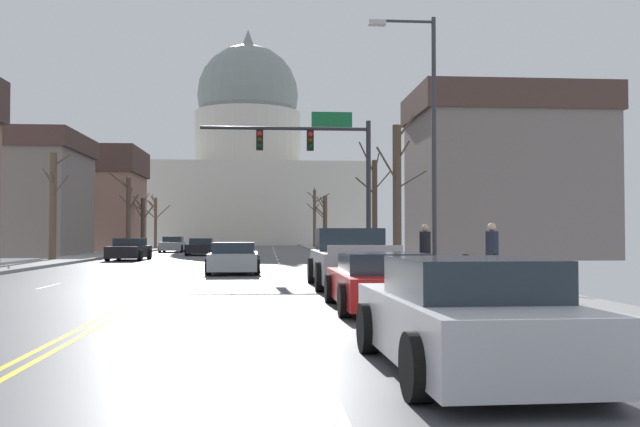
% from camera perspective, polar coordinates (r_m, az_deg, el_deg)
% --- Properties ---
extents(ground, '(20.00, 180.00, 0.20)m').
position_cam_1_polar(ground, '(19.31, -13.02, -6.13)').
color(ground, '#4C4C51').
extents(signal_gantry, '(7.91, 0.41, 7.09)m').
position_cam_1_polar(signal_gantry, '(32.36, 0.18, 4.76)').
color(signal_gantry, '#28282D').
rests_on(signal_gantry, ground).
extents(street_lamp_right, '(2.18, 0.24, 8.35)m').
position_cam_1_polar(street_lamp_right, '(22.59, 8.68, 7.26)').
color(street_lamp_right, '#333338').
rests_on(street_lamp_right, ground).
extents(capitol_building, '(34.90, 19.29, 31.75)m').
position_cam_1_polar(capitol_building, '(102.67, -5.95, 3.75)').
color(capitol_building, beige).
rests_on(capitol_building, ground).
extents(sedan_near_00, '(2.07, 4.69, 1.21)m').
position_cam_1_polar(sedan_near_00, '(27.37, -7.07, -3.69)').
color(sedan_near_00, '#9EA3A8').
rests_on(sedan_near_00, ground).
extents(pickup_truck_near_01, '(2.37, 5.36, 1.70)m').
position_cam_1_polar(pickup_truck_near_01, '(20.21, 2.60, -3.89)').
color(pickup_truck_near_01, '#ADB2B7').
rests_on(pickup_truck_near_01, ground).
extents(sedan_near_02, '(2.04, 4.34, 1.15)m').
position_cam_1_polar(sedan_near_02, '(14.16, 5.05, -5.66)').
color(sedan_near_02, '#B71414').
rests_on(sedan_near_02, ground).
extents(sedan_near_03, '(2.04, 4.26, 1.27)m').
position_cam_1_polar(sedan_near_03, '(7.92, 11.93, -8.44)').
color(sedan_near_03, silver).
rests_on(sedan_near_03, ground).
extents(sedan_oncoming_00, '(2.13, 4.29, 1.29)m').
position_cam_1_polar(sedan_oncoming_00, '(42.05, -15.39, -2.91)').
color(sedan_oncoming_00, black).
rests_on(sedan_oncoming_00, ground).
extents(sedan_oncoming_01, '(2.16, 4.47, 1.22)m').
position_cam_1_polar(sedan_oncoming_01, '(51.22, -9.75, -2.74)').
color(sedan_oncoming_01, black).
rests_on(sedan_oncoming_01, ground).
extents(sedan_oncoming_02, '(2.03, 4.24, 1.32)m').
position_cam_1_polar(sedan_oncoming_02, '(60.14, -11.99, -2.54)').
color(sedan_oncoming_02, '#9EA3A8').
rests_on(sedan_oncoming_02, ground).
extents(flank_building_01, '(14.08, 8.85, 9.25)m').
position_cam_1_polar(flank_building_01, '(66.87, -20.38, 1.12)').
color(flank_building_01, '#8C6656').
rests_on(flank_building_01, ground).
extents(flank_building_03, '(11.81, 8.07, 10.51)m').
position_cam_1_polar(flank_building_03, '(45.26, 14.99, 3.15)').
color(flank_building_03, slate).
rests_on(flank_building_03, ground).
extents(bare_tree_00, '(2.05, 1.51, 6.21)m').
position_cam_1_polar(bare_tree_00, '(36.68, 4.50, 0.54)').
color(bare_tree_00, '#423328').
rests_on(bare_tree_00, ground).
extents(bare_tree_01, '(2.32, 2.24, 5.00)m').
position_cam_1_polar(bare_tree_01, '(62.76, -14.34, -0.70)').
color(bare_tree_01, '#4C3D2D').
rests_on(bare_tree_01, ground).
extents(bare_tree_02, '(2.13, 1.68, 6.40)m').
position_cam_1_polar(bare_tree_02, '(29.35, 6.35, 1.62)').
color(bare_tree_02, '#4C3D2D').
rests_on(bare_tree_02, ground).
extents(bare_tree_03, '(2.62, 2.26, 5.44)m').
position_cam_1_polar(bare_tree_03, '(71.26, -13.38, -0.49)').
color(bare_tree_03, brown).
rests_on(bare_tree_03, ground).
extents(bare_tree_04, '(1.28, 1.69, 4.72)m').
position_cam_1_polar(bare_tree_04, '(60.72, 0.39, -0.68)').
color(bare_tree_04, '#4C3D2D').
rests_on(bare_tree_04, ground).
extents(bare_tree_05, '(2.40, 1.57, 6.20)m').
position_cam_1_polar(bare_tree_05, '(55.95, -15.46, 0.07)').
color(bare_tree_05, brown).
rests_on(bare_tree_05, ground).
extents(bare_tree_06, '(2.41, 2.24, 6.43)m').
position_cam_1_polar(bare_tree_06, '(73.96, -0.44, -0.24)').
color(bare_tree_06, brown).
rests_on(bare_tree_06, ground).
extents(bare_tree_07, '(1.73, 2.32, 5.92)m').
position_cam_1_polar(bare_tree_07, '(41.01, -21.06, 0.74)').
color(bare_tree_07, brown).
rests_on(bare_tree_07, ground).
extents(pedestrian_00, '(0.35, 0.34, 1.68)m').
position_cam_1_polar(pedestrian_00, '(18.67, 13.93, -3.03)').
color(pedestrian_00, '#33333D').
rests_on(pedestrian_00, ground).
extents(pedestrian_01, '(0.35, 0.34, 1.69)m').
position_cam_1_polar(pedestrian_01, '(21.41, 8.62, -2.89)').
color(pedestrian_01, '#4C4238').
rests_on(pedestrian_01, ground).
extents(bicycle_parked, '(0.12, 1.77, 0.85)m').
position_cam_1_polar(bicycle_parked, '(20.17, 11.70, -4.62)').
color(bicycle_parked, black).
rests_on(bicycle_parked, ground).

